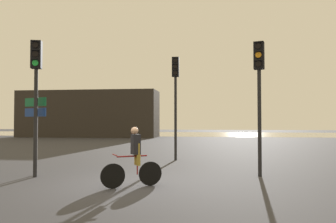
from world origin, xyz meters
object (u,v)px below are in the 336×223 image
object	(u,v)px
cyclist	(134,156)
direction_sign_post	(36,121)
traffic_light_near_left	(36,82)
traffic_light_center	(176,89)
traffic_light_near_right	(259,82)
distant_building	(89,114)

from	to	relation	value
cyclist	direction_sign_post	bearing A→B (deg)	38.37
traffic_light_near_left	traffic_light_center	xyz separation A→B (m)	(3.96, 5.04, 0.23)
traffic_light_near_right	cyclist	size ratio (longest dim) A/B	2.69
distant_building	traffic_light_near_right	xyz separation A→B (m)	(15.31, -24.79, 0.43)
traffic_light_near_right	cyclist	world-z (taller)	traffic_light_near_right
cyclist	traffic_light_center	bearing A→B (deg)	-34.67
traffic_light_near_left	cyclist	distance (m)	4.28
direction_sign_post	traffic_light_near_left	bearing A→B (deg)	143.75
traffic_light_center	direction_sign_post	distance (m)	6.45
traffic_light_near_left	traffic_light_near_right	size ratio (longest dim) A/B	1.00
traffic_light_center	cyclist	size ratio (longest dim) A/B	2.91
traffic_light_near_left	distant_building	bearing A→B (deg)	-88.08
distant_building	direction_sign_post	world-z (taller)	distant_building
traffic_light_near_right	direction_sign_post	bearing A→B (deg)	22.40
traffic_light_near_left	traffic_light_center	world-z (taller)	traffic_light_center
traffic_light_near_left	direction_sign_post	size ratio (longest dim) A/B	1.68
traffic_light_near_left	traffic_light_near_right	world-z (taller)	traffic_light_near_left
traffic_light_near_left	traffic_light_center	bearing A→B (deg)	-143.79
distant_building	traffic_light_near_left	bearing A→B (deg)	-72.44
traffic_light_center	cyclist	bearing A→B (deg)	84.58
distant_building	cyclist	world-z (taller)	distant_building
traffic_light_near_left	traffic_light_center	size ratio (longest dim) A/B	0.93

